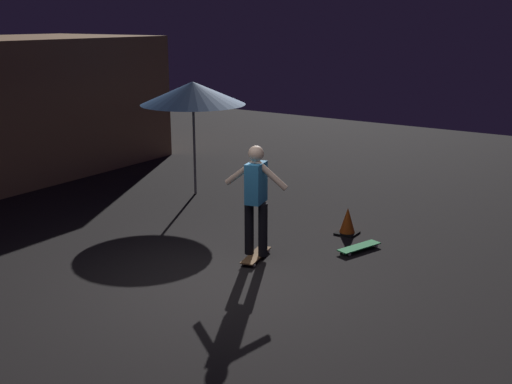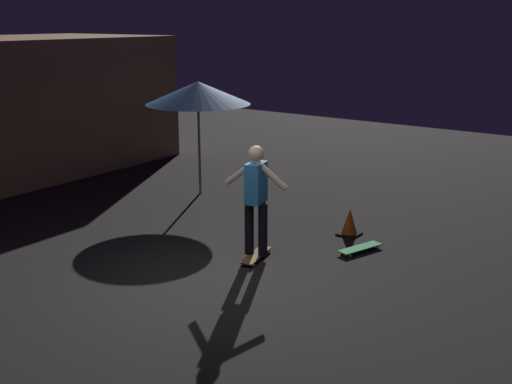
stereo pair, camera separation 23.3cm
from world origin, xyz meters
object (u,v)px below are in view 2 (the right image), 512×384
skateboard_ridden (256,255)px  traffic_cone (350,223)px  skateboard_spare (360,248)px  skater (256,193)px  patio_umbrella (198,93)px

skateboard_ridden → traffic_cone: bearing=-19.6°
skateboard_spare → skater: (-1.20, 1.14, 0.98)m
skater → skateboard_spare: bearing=-43.5°
patio_umbrella → skateboard_spare: patio_umbrella is taller
patio_umbrella → skater: 3.97m
skater → traffic_cone: 2.08m
skateboard_ridden → traffic_cone: traffic_cone is taller
patio_umbrella → traffic_cone: bearing=-97.8°
patio_umbrella → skater: (-2.30, -3.07, -1.04)m
skateboard_ridden → skateboard_spare: bearing=-43.5°
patio_umbrella → skateboard_spare: (-1.10, -4.21, -2.02)m
skateboard_spare → traffic_cone: traffic_cone is taller
skater → traffic_cone: bearing=-19.6°
patio_umbrella → traffic_cone: size_ratio=5.00×
skateboard_spare → traffic_cone: (0.60, 0.50, 0.16)m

